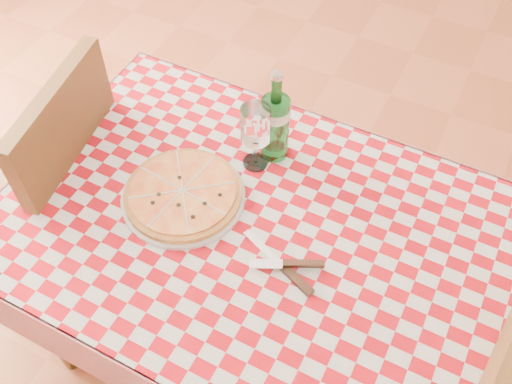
# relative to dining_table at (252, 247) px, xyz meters

# --- Properties ---
(dining_table) EXTENTS (1.20, 0.80, 0.75)m
(dining_table) POSITION_rel_dining_table_xyz_m (0.00, 0.00, 0.00)
(dining_table) COLOR brown
(dining_table) RESTS_ON ground
(tablecloth) EXTENTS (1.30, 0.90, 0.01)m
(tablecloth) POSITION_rel_dining_table_xyz_m (0.00, 0.00, 0.09)
(tablecloth) COLOR #9C0913
(tablecloth) RESTS_ON dining_table
(chair_far) EXTENTS (0.52, 0.52, 0.99)m
(chair_far) POSITION_rel_dining_table_xyz_m (-0.67, -0.03, -0.09)
(chair_far) COLOR brown
(chair_far) RESTS_ON ground
(pizza_plate) EXTENTS (0.36, 0.36, 0.04)m
(pizza_plate) POSITION_rel_dining_table_xyz_m (-0.20, -0.00, 0.12)
(pizza_plate) COLOR #BA803E
(pizza_plate) RESTS_ON tablecloth
(water_bottle) EXTENTS (0.10, 0.10, 0.29)m
(water_bottle) POSITION_rel_dining_table_xyz_m (-0.06, 0.25, 0.24)
(water_bottle) COLOR #1B6D28
(water_bottle) RESTS_ON tablecloth
(wine_glass) EXTENTS (0.08, 0.08, 0.20)m
(wine_glass) POSITION_rel_dining_table_xyz_m (-0.09, 0.19, 0.20)
(wine_glass) COLOR white
(wine_glass) RESTS_ON tablecloth
(cutlery) EXTENTS (0.27, 0.23, 0.03)m
(cutlery) POSITION_rel_dining_table_xyz_m (0.12, -0.07, 0.11)
(cutlery) COLOR silver
(cutlery) RESTS_ON tablecloth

